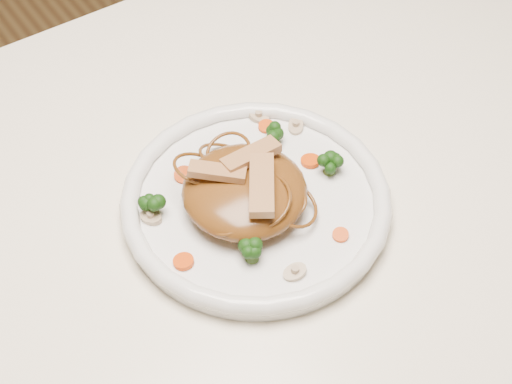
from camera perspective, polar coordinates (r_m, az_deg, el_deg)
table at (r=0.92m, az=-2.97°, el=-5.32°), size 1.20×0.80×0.75m
plate at (r=0.84m, az=0.00°, el=-0.97°), size 0.37×0.37×0.02m
noodle_mound at (r=0.81m, az=-0.85°, el=0.08°), size 0.17×0.17×0.04m
chicken_a at (r=0.81m, az=-0.38°, el=2.74°), size 0.07×0.02×0.01m
chicken_b at (r=0.80m, az=-2.90°, el=1.51°), size 0.06×0.05×0.01m
chicken_c at (r=0.78m, az=0.44°, el=0.53°), size 0.06×0.08×0.01m
broccoli_0 at (r=0.88m, az=1.23°, el=4.33°), size 0.03×0.03×0.03m
broccoli_1 at (r=0.82m, az=-7.76°, el=-0.85°), size 0.03×0.03×0.03m
broccoli_2 at (r=0.77m, az=-0.29°, el=-4.32°), size 0.03×0.03×0.03m
broccoli_3 at (r=0.85m, az=5.53°, el=2.16°), size 0.03×0.03×0.03m
carrot_0 at (r=0.91m, az=0.78°, el=4.88°), size 0.02×0.02×0.00m
carrot_1 at (r=0.78m, az=-5.41°, el=-5.16°), size 0.02×0.02×0.00m
carrot_2 at (r=0.87m, az=4.06°, el=2.33°), size 0.02×0.02×0.00m
carrot_3 at (r=0.86m, az=-5.37°, el=1.26°), size 0.03×0.03×0.00m
carrot_4 at (r=0.81m, az=6.30°, el=-3.19°), size 0.02×0.02×0.00m
mushroom_0 at (r=0.77m, az=2.90°, el=-5.98°), size 0.03×0.03×0.01m
mushroom_1 at (r=0.91m, az=2.97°, el=4.90°), size 0.04×0.04×0.01m
mushroom_2 at (r=0.82m, az=-7.80°, el=-1.88°), size 0.03×0.03×0.01m
mushroom_3 at (r=0.92m, az=0.20°, el=5.63°), size 0.03×0.03×0.01m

